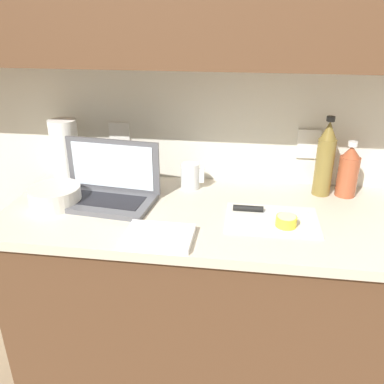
{
  "coord_description": "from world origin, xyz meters",
  "views": [
    {
      "loc": [
        -0.15,
        -1.33,
        1.6
      ],
      "look_at": [
        -0.33,
        -0.01,
        1.0
      ],
      "focal_mm": 38.0,
      "sensor_mm": 36.0,
      "label": 1
    }
  ],
  "objects_px": {
    "measuring_cup": "(190,176)",
    "bottle_oil_tall": "(325,160)",
    "knife": "(258,210)",
    "bowl_white": "(55,196)",
    "bottle_green_soda": "(348,172)",
    "laptop": "(108,187)",
    "lemon_half_cut": "(285,221)",
    "cutting_board": "(272,220)",
    "paper_towel_roll": "(66,151)"
  },
  "relations": [
    {
      "from": "measuring_cup",
      "to": "bottle_oil_tall",
      "type": "bearing_deg",
      "value": 1.69
    },
    {
      "from": "knife",
      "to": "bowl_white",
      "type": "xyz_separation_m",
      "value": [
        -0.76,
        -0.03,
        0.02
      ]
    },
    {
      "from": "bottle_green_soda",
      "to": "laptop",
      "type": "bearing_deg",
      "value": -169.23
    },
    {
      "from": "lemon_half_cut",
      "to": "cutting_board",
      "type": "bearing_deg",
      "value": 132.11
    },
    {
      "from": "laptop",
      "to": "bottle_oil_tall",
      "type": "relative_size",
      "value": 1.26
    },
    {
      "from": "lemon_half_cut",
      "to": "bowl_white",
      "type": "xyz_separation_m",
      "value": [
        -0.85,
        0.06,
        0.01
      ]
    },
    {
      "from": "laptop",
      "to": "bottle_oil_tall",
      "type": "xyz_separation_m",
      "value": [
        0.83,
        0.18,
        0.09
      ]
    },
    {
      "from": "lemon_half_cut",
      "to": "bowl_white",
      "type": "height_order",
      "value": "bowl_white"
    },
    {
      "from": "lemon_half_cut",
      "to": "measuring_cup",
      "type": "relative_size",
      "value": 0.66
    },
    {
      "from": "laptop",
      "to": "lemon_half_cut",
      "type": "height_order",
      "value": "laptop"
    },
    {
      "from": "knife",
      "to": "cutting_board",
      "type": "bearing_deg",
      "value": -43.34
    },
    {
      "from": "lemon_half_cut",
      "to": "measuring_cup",
      "type": "distance_m",
      "value": 0.47
    },
    {
      "from": "laptop",
      "to": "cutting_board",
      "type": "bearing_deg",
      "value": -1.63
    },
    {
      "from": "bottle_oil_tall",
      "to": "paper_towel_roll",
      "type": "height_order",
      "value": "bottle_oil_tall"
    },
    {
      "from": "cutting_board",
      "to": "paper_towel_roll",
      "type": "bearing_deg",
      "value": 163.43
    },
    {
      "from": "knife",
      "to": "bottle_green_soda",
      "type": "height_order",
      "value": "bottle_green_soda"
    },
    {
      "from": "laptop",
      "to": "knife",
      "type": "height_order",
      "value": "laptop"
    },
    {
      "from": "bottle_oil_tall",
      "to": "measuring_cup",
      "type": "xyz_separation_m",
      "value": [
        -0.53,
        -0.02,
        -0.09
      ]
    },
    {
      "from": "bottle_oil_tall",
      "to": "bowl_white",
      "type": "distance_m",
      "value": 1.05
    },
    {
      "from": "laptop",
      "to": "bottle_green_soda",
      "type": "height_order",
      "value": "laptop"
    },
    {
      "from": "cutting_board",
      "to": "lemon_half_cut",
      "type": "distance_m",
      "value": 0.07
    },
    {
      "from": "bottle_oil_tall",
      "to": "bowl_white",
      "type": "height_order",
      "value": "bottle_oil_tall"
    },
    {
      "from": "laptop",
      "to": "knife",
      "type": "relative_size",
      "value": 1.45
    },
    {
      "from": "lemon_half_cut",
      "to": "paper_towel_roll",
      "type": "relative_size",
      "value": 0.27
    },
    {
      "from": "cutting_board",
      "to": "bottle_green_soda",
      "type": "relative_size",
      "value": 1.45
    },
    {
      "from": "bowl_white",
      "to": "paper_towel_roll",
      "type": "relative_size",
      "value": 0.73
    },
    {
      "from": "measuring_cup",
      "to": "bowl_white",
      "type": "bearing_deg",
      "value": -154.87
    },
    {
      "from": "bottle_green_soda",
      "to": "paper_towel_roll",
      "type": "distance_m",
      "value": 1.16
    },
    {
      "from": "cutting_board",
      "to": "measuring_cup",
      "type": "relative_size",
      "value": 3.03
    },
    {
      "from": "cutting_board",
      "to": "paper_towel_roll",
      "type": "distance_m",
      "value": 0.91
    },
    {
      "from": "cutting_board",
      "to": "bottle_green_soda",
      "type": "xyz_separation_m",
      "value": [
        0.3,
        0.26,
        0.1
      ]
    },
    {
      "from": "bowl_white",
      "to": "knife",
      "type": "bearing_deg",
      "value": 2.26
    },
    {
      "from": "bottle_oil_tall",
      "to": "measuring_cup",
      "type": "relative_size",
      "value": 2.96
    },
    {
      "from": "measuring_cup",
      "to": "lemon_half_cut",
      "type": "bearing_deg",
      "value": -38.36
    },
    {
      "from": "knife",
      "to": "measuring_cup",
      "type": "distance_m",
      "value": 0.34
    },
    {
      "from": "knife",
      "to": "paper_towel_roll",
      "type": "xyz_separation_m",
      "value": [
        -0.81,
        0.21,
        0.12
      ]
    },
    {
      "from": "lemon_half_cut",
      "to": "measuring_cup",
      "type": "xyz_separation_m",
      "value": [
        -0.37,
        0.29,
        0.03
      ]
    },
    {
      "from": "lemon_half_cut",
      "to": "paper_towel_roll",
      "type": "bearing_deg",
      "value": 161.45
    },
    {
      "from": "lemon_half_cut",
      "to": "bowl_white",
      "type": "bearing_deg",
      "value": 175.71
    },
    {
      "from": "knife",
      "to": "paper_towel_roll",
      "type": "height_order",
      "value": "paper_towel_roll"
    },
    {
      "from": "laptop",
      "to": "lemon_half_cut",
      "type": "bearing_deg",
      "value": -5.06
    },
    {
      "from": "laptop",
      "to": "bottle_oil_tall",
      "type": "distance_m",
      "value": 0.85
    },
    {
      "from": "cutting_board",
      "to": "knife",
      "type": "bearing_deg",
      "value": 136.68
    },
    {
      "from": "measuring_cup",
      "to": "bottle_green_soda",
      "type": "bearing_deg",
      "value": 1.44
    },
    {
      "from": "knife",
      "to": "bottle_green_soda",
      "type": "relative_size",
      "value": 1.23
    },
    {
      "from": "bottle_oil_tall",
      "to": "cutting_board",
      "type": "bearing_deg",
      "value": -127.94
    },
    {
      "from": "cutting_board",
      "to": "knife",
      "type": "height_order",
      "value": "knife"
    },
    {
      "from": "cutting_board",
      "to": "bottle_oil_tall",
      "type": "relative_size",
      "value": 1.02
    },
    {
      "from": "cutting_board",
      "to": "bowl_white",
      "type": "height_order",
      "value": "bowl_white"
    },
    {
      "from": "lemon_half_cut",
      "to": "bottle_oil_tall",
      "type": "xyz_separation_m",
      "value": [
        0.16,
        0.31,
        0.12
      ]
    }
  ]
}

